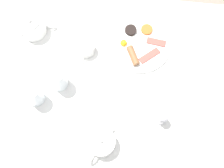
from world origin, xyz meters
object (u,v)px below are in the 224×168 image
fork_by_plate (165,165)px  teacup_with_saucer_left (86,49)px  breakfast_plate (139,44)px  water_glass_short (33,94)px  teapot_far (33,26)px  teapot_near (101,142)px  pepper_grinder (163,118)px  water_glass_tall (58,79)px  knife_by_plate (195,82)px

fork_by_plate → teacup_with_saucer_left: bearing=-140.5°
breakfast_plate → fork_by_plate: breakfast_plate is taller
teacup_with_saucer_left → water_glass_short: 0.32m
breakfast_plate → water_glass_short: size_ratio=2.12×
breakfast_plate → teapot_far: bearing=-92.2°
teapot_near → pepper_grinder: teapot_near is taller
teapot_near → teacup_with_saucer_left: (-0.42, -0.12, -0.02)m
water_glass_tall → teacup_with_saucer_left: bearing=149.8°
teapot_far → water_glass_tall: water_glass_tall is taller
teapot_far → water_glass_short: (0.33, 0.07, 0.02)m
teacup_with_saucer_left → water_glass_short: size_ratio=1.11×
breakfast_plate → knife_by_plate: bearing=59.6°
knife_by_plate → water_glass_short: bearing=-78.0°
water_glass_tall → teapot_far: bearing=-147.1°
teacup_with_saucer_left → water_glass_tall: (0.17, -0.10, 0.04)m
breakfast_plate → water_glass_tall: 0.42m
fork_by_plate → knife_by_plate: same height
breakfast_plate → teapot_far: teapot_far is taller
teapot_far → teacup_with_saucer_left: teapot_far is taller
teacup_with_saucer_left → knife_by_plate: teacup_with_saucer_left is taller
teapot_near → water_glass_short: bearing=87.7°
pepper_grinder → fork_by_plate: (0.19, 0.03, -0.05)m
water_glass_tall → pepper_grinder: bearing=75.5°
teapot_far → teacup_with_saucer_left: 0.27m
breakfast_plate → pepper_grinder: pepper_grinder is taller
teacup_with_saucer_left → teapot_far: bearing=-107.0°
teapot_far → breakfast_plate: bearing=159.1°
teapot_far → teapot_near: bearing=108.6°
teacup_with_saucer_left → fork_by_plate: size_ratio=1.07×
teapot_far → water_glass_short: 0.34m
breakfast_plate → knife_by_plate: breakfast_plate is taller
pepper_grinder → teacup_with_saucer_left: bearing=-128.3°
water_glass_tall → fork_by_plate: size_ratio=1.00×
pepper_grinder → fork_by_plate: pepper_grinder is taller
water_glass_short → fork_by_plate: size_ratio=0.97×
water_glass_tall → teapot_near: bearing=41.2°
teapot_far → fork_by_plate: 0.86m
water_glass_tall → fork_by_plate: (0.31, 0.50, -0.07)m
teapot_near → teapot_far: same height
teapot_far → teacup_with_saucer_left: (0.08, 0.26, -0.02)m
teapot_near → pepper_grinder: size_ratio=1.80×
breakfast_plate → water_glass_short: 0.54m
teacup_with_saucer_left → pepper_grinder: 0.47m
teapot_far → pepper_grinder: size_ratio=1.88×
teapot_near → knife_by_plate: (-0.32, 0.40, -0.04)m
knife_by_plate → water_glass_tall: bearing=-83.4°
teacup_with_saucer_left → fork_by_plate: teacup_with_saucer_left is taller
water_glass_short → pepper_grinder: size_ratio=1.36×
water_glass_tall → water_glass_short: size_ratio=1.03×
water_glass_tall → knife_by_plate: water_glass_tall is taller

